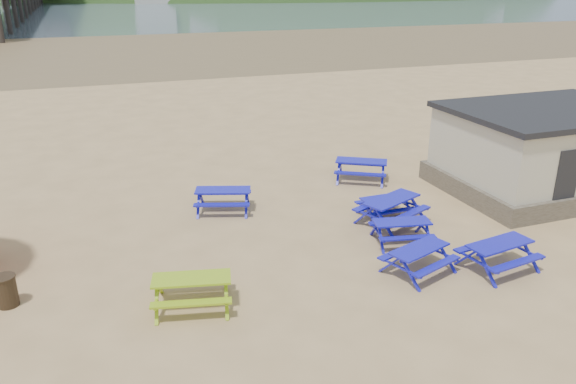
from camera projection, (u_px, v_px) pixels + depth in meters
name	position (u px, v px, depth m)	size (l,w,h in m)	color
ground	(295.00, 240.00, 17.40)	(400.00, 400.00, 0.00)	tan
wet_sand	(128.00, 47.00, 65.62)	(400.00, 400.00, 0.00)	brown
sea	(92.00, 5.00, 166.45)	(400.00, 400.00, 0.00)	#495C69
picnic_table_blue_a	(223.00, 200.00, 19.43)	(2.27, 2.04, 0.79)	#0C04B2
picnic_table_blue_b	(361.00, 170.00, 22.35)	(2.54, 2.41, 0.84)	#0C04B2
picnic_table_blue_c	(385.00, 207.00, 18.95)	(1.67, 1.35, 0.70)	#0C04B2
picnic_table_blue_d	(419.00, 260.00, 15.33)	(2.16, 1.94, 0.75)	#0C04B2
picnic_table_blue_e	(498.00, 256.00, 15.52)	(2.12, 1.80, 0.80)	#0C04B2
picnic_table_blue_f	(391.00, 211.00, 18.43)	(2.54, 2.33, 0.86)	#0C04B2
picnic_table_yellow	(192.00, 292.00, 13.74)	(2.20, 1.93, 0.80)	#8AAF09
litter_bin	(6.00, 291.00, 13.77)	(0.55, 0.55, 0.81)	#352617
amenity_block	(546.00, 149.00, 21.09)	(7.40, 5.40, 3.15)	#665B4C
headland_town	(300.00, 19.00, 251.27)	(264.00, 144.00, 108.00)	#2D4C1E
picnic_table_blue_g	(401.00, 232.00, 17.08)	(1.97, 1.71, 0.72)	#0C04B2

